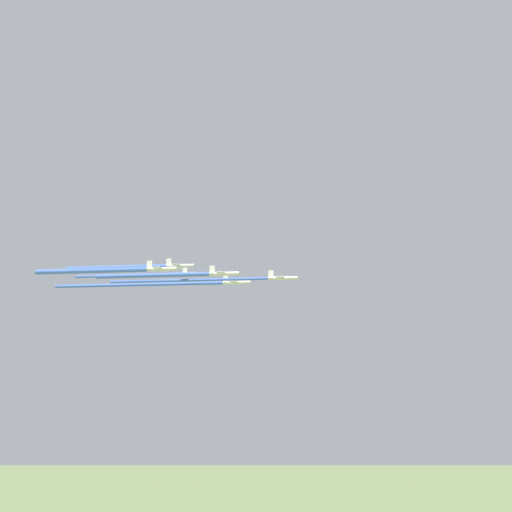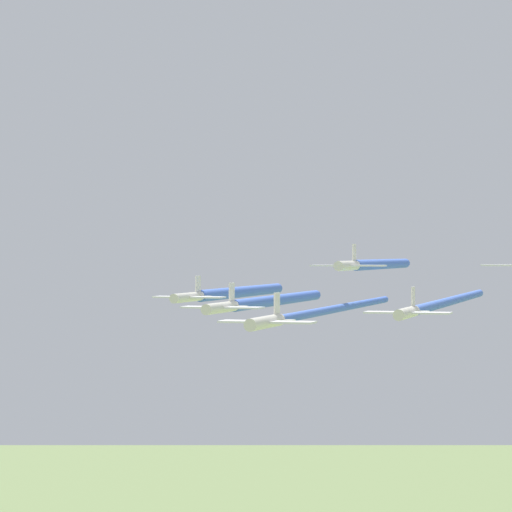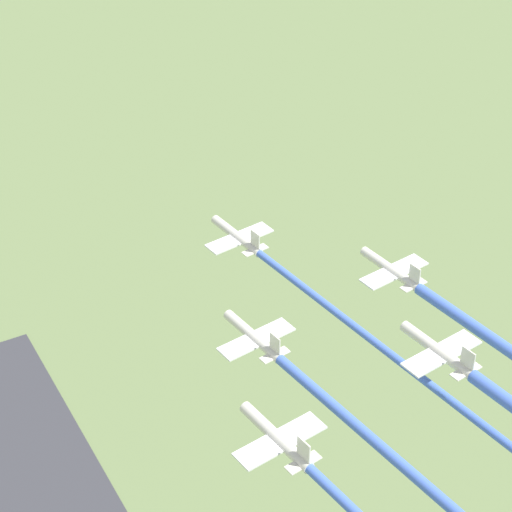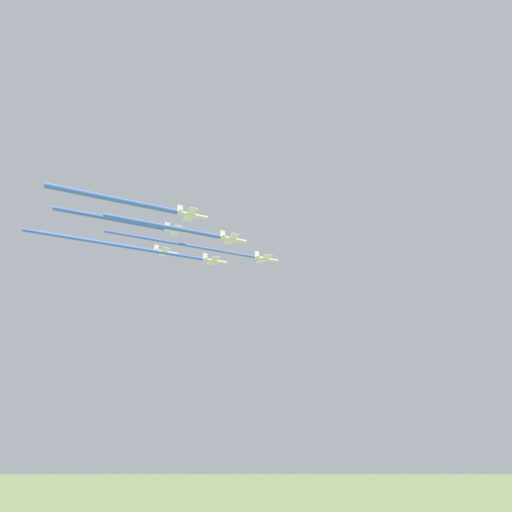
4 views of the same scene
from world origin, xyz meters
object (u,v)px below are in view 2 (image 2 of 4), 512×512
at_px(jet_4, 348,265).
at_px(jet_5, 188,297).
at_px(jet_0, 266,322).
at_px(jet_2, 222,307).
at_px(jet_1, 407,312).

height_order(jet_4, jet_5, jet_4).
bearing_deg(jet_0, jet_2, -59.53).
height_order(jet_0, jet_2, jet_2).
bearing_deg(jet_5, jet_4, -180.00).
relative_size(jet_1, jet_4, 1.00).
xyz_separation_m(jet_1, jet_2, (-9.59, 14.55, 0.24)).
distance_m(jet_0, jet_5, 34.38).
height_order(jet_1, jet_4, jet_4).
bearing_deg(jet_0, jet_4, -90.00).
distance_m(jet_0, jet_1, 17.19).
height_order(jet_2, jet_4, jet_4).
bearing_deg(jet_4, jet_1, 120.47).
distance_m(jet_0, jet_2, 17.19).
bearing_deg(jet_2, jet_1, 180.00).
distance_m(jet_0, jet_4, 29.92).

